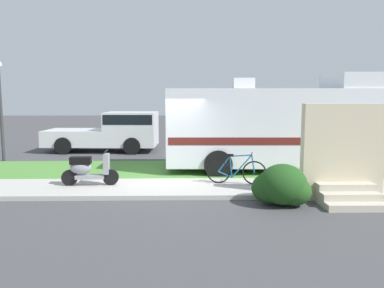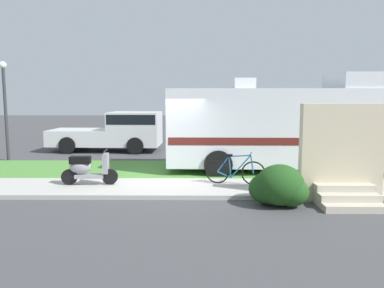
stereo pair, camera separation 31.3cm
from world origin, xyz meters
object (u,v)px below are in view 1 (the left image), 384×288
object	(u,v)px
motorhome_rv	(278,126)
street_lamp_post	(0,101)
scooter	(88,169)
pickup_truck_near	(114,131)
bicycle	(236,171)
bottle_green	(335,183)

from	to	relation	value
motorhome_rv	street_lamp_post	size ratio (longest dim) A/B	1.87
scooter	pickup_truck_near	world-z (taller)	pickup_truck_near
bicycle	street_lamp_post	xyz separation A→B (m)	(-8.65, 4.55, 1.91)
scooter	bottle_green	size ratio (longest dim) A/B	5.44
pickup_truck_near	street_lamp_post	size ratio (longest dim) A/B	1.33
motorhome_rv	bottle_green	xyz separation A→B (m)	(0.88, -2.90, -1.33)
pickup_truck_near	street_lamp_post	distance (m)	4.97
scooter	street_lamp_post	bearing A→B (deg)	134.25
bicycle	motorhome_rv	bearing A→B (deg)	54.21
pickup_truck_near	bottle_green	distance (m)	10.76
bicycle	bottle_green	bearing A→B (deg)	-10.35
motorhome_rv	street_lamp_post	distance (m)	10.64
bottle_green	motorhome_rv	bearing A→B (deg)	106.81
motorhome_rv	scooter	bearing A→B (deg)	-156.91
motorhome_rv	pickup_truck_near	distance (m)	8.16
scooter	bicycle	world-z (taller)	scooter
motorhome_rv	bottle_green	size ratio (longest dim) A/B	25.48
scooter	bicycle	xyz separation A→B (m)	(4.13, 0.08, -0.08)
street_lamp_post	pickup_truck_near	bearing A→B (deg)	35.38
scooter	bicycle	size ratio (longest dim) A/B	0.95
motorhome_rv	pickup_truck_near	xyz separation A→B (m)	(-6.51, 4.89, -0.60)
bicycle	street_lamp_post	distance (m)	9.96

